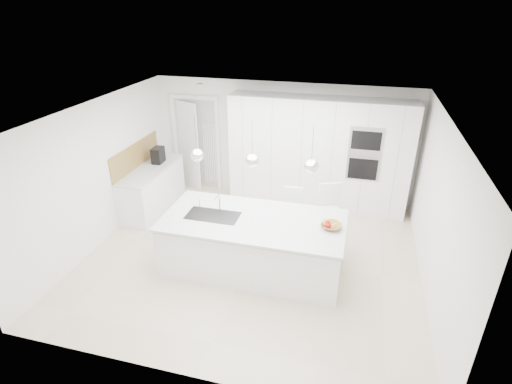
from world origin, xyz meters
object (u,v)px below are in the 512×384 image
(island_base, at_px, (253,246))
(fruit_bowl, at_px, (331,226))
(espresso_machine, at_px, (158,155))
(bar_stool_left, at_px, (291,218))
(bar_stool_right, at_px, (327,219))

(island_base, xyz_separation_m, fruit_bowl, (1.19, 0.08, 0.51))
(espresso_machine, height_order, bar_stool_left, espresso_machine)
(island_base, bearing_deg, espresso_machine, 143.89)
(espresso_machine, bearing_deg, fruit_bowl, -28.22)
(fruit_bowl, height_order, bar_stool_left, bar_stool_left)
(island_base, distance_m, espresso_machine, 3.19)
(bar_stool_left, bearing_deg, bar_stool_right, -3.88)
(island_base, bearing_deg, fruit_bowl, 3.86)
(island_base, xyz_separation_m, bar_stool_left, (0.46, 0.86, 0.10))
(fruit_bowl, relative_size, espresso_machine, 0.94)
(bar_stool_right, bearing_deg, fruit_bowl, -103.07)
(island_base, relative_size, fruit_bowl, 9.23)
(espresso_machine, bearing_deg, bar_stool_right, -18.09)
(bar_stool_left, distance_m, bar_stool_right, 0.62)
(fruit_bowl, bearing_deg, island_base, -176.14)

